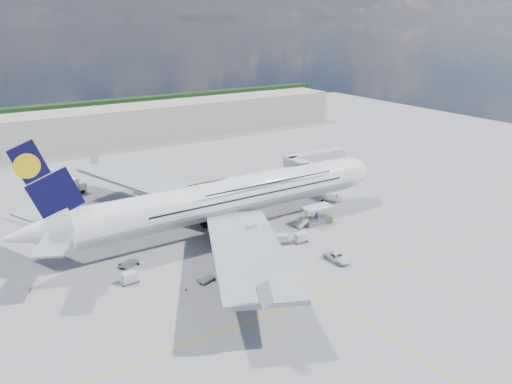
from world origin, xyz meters
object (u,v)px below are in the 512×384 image
crew_nose (333,219)px  cone_wing_right_outer (186,289)px  crew_tug (273,295)px  cone_wing_right_inner (214,252)px  service_van (337,257)px  cone_wing_left_outer (90,209)px  catering_truck_inner (154,215)px  catering_truck_outer (71,187)px  crew_loader (306,213)px  dolly_row_a (129,278)px  cone_nose (337,195)px  dolly_nose_far (282,239)px  dolly_back (129,264)px  airliner (230,197)px  cone_tail (30,291)px  dolly_row_c (206,279)px  dolly_row_b (242,266)px  cone_wing_left_inner (185,212)px  crew_van (296,234)px  crew_wing (222,251)px  dolly_nose_near (300,237)px  jet_bridge (312,162)px  cargo_loader (316,217)px  baggage_tug (227,268)px

crew_nose → cone_wing_right_outer: size_ratio=3.28×
crew_tug → cone_wing_right_inner: size_ratio=3.21×
service_van → cone_wing_left_outer: bearing=119.9°
catering_truck_inner → service_van: catering_truck_inner is taller
catering_truck_outer → crew_loader: catering_truck_outer is taller
dolly_row_a → cone_nose: bearing=13.2°
dolly_nose_far → dolly_back: bearing=-169.2°
airliner → cone_wing_right_inner: bearing=-134.5°
dolly_back → cone_tail: (-16.08, -0.32, -0.15)m
cone_nose → cone_wing_right_outer: (-49.27, -20.68, -0.03)m
crew_nose → crew_loader: crew_nose is taller
dolly_row_c → crew_tug: (5.89, -10.68, 0.52)m
catering_truck_outer → cone_wing_right_outer: (4.09, -56.12, -1.54)m
dolly_row_b → cone_wing_left_inner: cone_wing_left_inner is taller
crew_loader → cone_wing_left_outer: crew_loader is taller
service_van → cone_wing_right_inner: bearing=137.3°
cone_wing_left_outer → crew_tug: bearing=-76.1°
dolly_row_c → catering_truck_inner: bearing=67.1°
dolly_row_c → crew_van: crew_van is taller
catering_truck_inner → cone_wing_right_outer: bearing=-114.8°
dolly_row_a → crew_van: dolly_row_a is taller
catering_truck_inner → crew_wing: catering_truck_inner is taller
crew_loader → airliner: bearing=-148.9°
catering_truck_outer → dolly_nose_near: bearing=-72.2°
crew_nose → cone_wing_right_inner: 27.46m
cone_nose → cone_tail: 70.60m
dolly_nose_near → catering_truck_inner: 31.12m
jet_bridge → catering_truck_inner: (-41.56, -0.04, -5.02)m
jet_bridge → cone_nose: 10.29m
crew_wing → cone_wing_right_outer: size_ratio=3.36×
dolly_row_b → cone_nose: size_ratio=4.77×
dolly_nose_near → airliner: bearing=120.6°
dolly_row_b → dolly_nose_far: size_ratio=0.98×
dolly_row_b → cone_wing_left_inner: 28.68m
dolly_nose_far → cone_nose: (26.53, 14.59, -0.62)m
catering_truck_inner → cone_wing_right_inner: bearing=-91.4°
jet_bridge → cargo_loader: bearing=-125.8°
jet_bridge → crew_tug: (-37.65, -38.22, -6.00)m
dolly_nose_near → crew_van: bearing=74.5°
service_van → cone_wing_left_inner: service_van is taller
crew_nose → cone_tail: crew_nose is taller
crew_wing → crew_nose: bearing=-79.0°
dolly_back → crew_van: crew_van is taller
cargo_loader → catering_truck_outer: 59.87m
cone_wing_left_outer → cone_wing_right_outer: bearing=-85.7°
dolly_row_c → cone_wing_left_outer: (-7.24, 42.23, -0.08)m
baggage_tug → crew_tug: (1.66, -11.40, -0.03)m
dolly_nose_near → baggage_tug: size_ratio=0.91×
dolly_row_b → crew_tug: (-1.32, -11.46, 0.52)m
cargo_loader → cone_wing_right_outer: cargo_loader is taller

